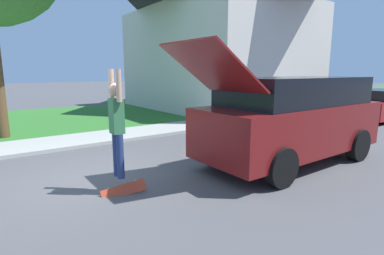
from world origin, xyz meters
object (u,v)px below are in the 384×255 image
car_down_street (382,105)px  skateboarder (117,123)px  suv_parked (292,117)px  skateboard (124,190)px

car_down_street → skateboarder: 13.33m
suv_parked → car_down_street: suv_parked is taller
skateboard → skateboarder: bearing=-162.1°
car_down_street → skateboarder: skateboarder is taller
suv_parked → skateboard: 4.26m
suv_parked → skateboarder: 4.18m
car_down_street → skateboarder: size_ratio=2.31×
skateboard → car_down_street: bearing=95.0°
car_down_street → suv_parked: bearing=-79.6°
skateboarder → suv_parked: bearing=81.2°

